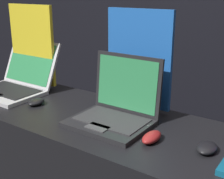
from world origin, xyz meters
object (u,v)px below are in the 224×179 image
(laptop_front, at_px, (16,81))
(promo_stand_middle, at_px, (138,63))
(mouse_front, at_px, (36,102))
(mouse_middle, at_px, (152,137))
(laptop_middle, at_px, (116,107))
(mouse_back, at_px, (207,148))
(promo_stand_front, at_px, (32,48))

(laptop_front, distance_m, promo_stand_middle, 0.74)
(mouse_front, height_order, mouse_middle, mouse_middle)
(mouse_front, distance_m, laptop_middle, 0.45)
(mouse_back, bearing_deg, laptop_front, 176.64)
(promo_stand_front, distance_m, mouse_middle, 0.98)
(laptop_middle, relative_size, mouse_middle, 2.97)
(laptop_middle, bearing_deg, promo_stand_front, 166.90)
(mouse_back, bearing_deg, mouse_middle, -167.97)
(mouse_back, bearing_deg, promo_stand_front, 169.80)
(mouse_middle, bearing_deg, laptop_middle, 159.74)
(laptop_front, distance_m, mouse_back, 1.13)
(laptop_front, relative_size, mouse_front, 4.12)
(promo_stand_front, relative_size, laptop_middle, 1.41)
(laptop_front, relative_size, mouse_back, 3.83)
(laptop_front, relative_size, promo_stand_front, 0.82)
(laptop_front, xyz_separation_m, promo_stand_front, (0.00, 0.14, 0.17))
(laptop_middle, relative_size, promo_stand_middle, 0.71)
(promo_stand_middle, bearing_deg, laptop_middle, -90.00)
(mouse_front, distance_m, promo_stand_front, 0.41)
(laptop_front, height_order, mouse_middle, laptop_front)
(laptop_middle, bearing_deg, mouse_front, -171.82)
(laptop_front, distance_m, laptop_middle, 0.71)
(laptop_front, xyz_separation_m, mouse_middle, (0.93, -0.11, -0.05))
(promo_stand_front, height_order, mouse_back, promo_stand_front)
(laptop_front, height_order, mouse_back, laptop_front)
(mouse_front, distance_m, mouse_middle, 0.67)
(promo_stand_middle, distance_m, mouse_back, 0.52)
(mouse_front, xyz_separation_m, promo_stand_middle, (0.45, 0.25, 0.21))
(laptop_front, distance_m, mouse_front, 0.28)
(laptop_middle, distance_m, mouse_middle, 0.24)
(promo_stand_front, height_order, laptop_middle, promo_stand_front)
(mouse_front, relative_size, mouse_middle, 0.83)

